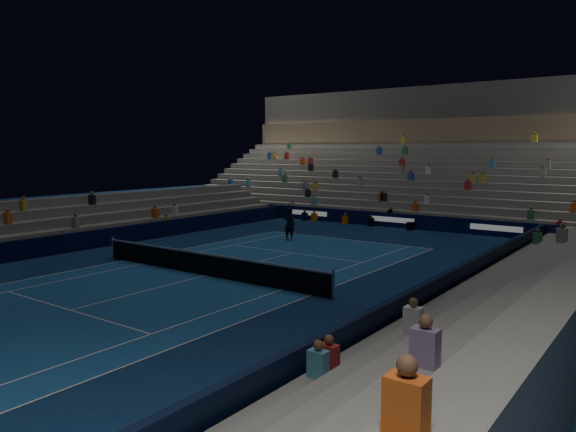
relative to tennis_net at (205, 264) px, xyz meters
The scene contains 11 objects.
ground 0.50m from the tennis_net, ahead, with size 90.00×90.00×0.00m, color #0C264D.
court_surface 0.50m from the tennis_net, ahead, with size 10.97×23.77×0.01m, color #194D8B.
sponsor_barrier_far 18.50m from the tennis_net, 90.00° to the left, with size 44.00×0.25×1.00m, color #080F32.
sponsor_barrier_east 9.70m from the tennis_net, ahead, with size 0.25×37.00×1.00m, color black.
sponsor_barrier_west 9.70m from the tennis_net, behind, with size 0.25×37.00×1.00m, color black.
grandstand_main 28.05m from the tennis_net, 90.00° to the left, with size 44.00×15.20×11.20m.
grandstand_east 13.17m from the tennis_net, ahead, with size 5.00×37.00×2.50m.
grandstand_west 13.17m from the tennis_net, behind, with size 5.00×37.00×2.50m.
tennis_net is the anchor object (origin of this frame).
tennis_player 10.00m from the tennis_net, 104.92° to the left, with size 0.73×0.48×1.99m, color black.
broadcast_camera 18.01m from the tennis_net, 85.22° to the left, with size 0.41×0.85×0.54m.
Camera 1 is at (16.47, -16.53, 5.33)m, focal length 34.22 mm.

